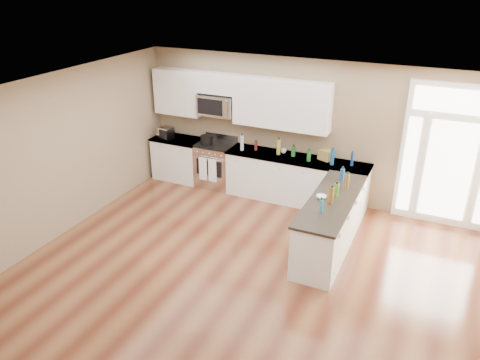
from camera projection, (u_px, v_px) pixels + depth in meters
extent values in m
plane|color=#522617|center=(219.00, 314.00, 6.40)|extent=(8.00, 8.00, 0.00)
plane|color=#897356|center=(311.00, 132.00, 9.12)|extent=(7.00, 0.00, 7.00)
plane|color=#897356|center=(14.00, 177.00, 7.15)|extent=(0.00, 8.00, 8.00)
plane|color=white|center=(214.00, 116.00, 5.24)|extent=(8.00, 8.00, 0.00)
cube|color=white|center=(179.00, 159.00, 10.35)|extent=(1.06, 0.62, 0.90)
cube|color=black|center=(180.00, 176.00, 10.52)|extent=(1.02, 0.52, 0.10)
cube|color=black|center=(178.00, 139.00, 10.16)|extent=(1.10, 0.66, 0.04)
cube|color=white|center=(296.00, 180.00, 9.32)|extent=(2.81, 0.62, 0.90)
cube|color=black|center=(295.00, 198.00, 9.49)|extent=(2.77, 0.52, 0.10)
cube|color=black|center=(297.00, 159.00, 9.13)|extent=(2.85, 0.66, 0.04)
cube|color=white|center=(330.00, 225.00, 7.71)|extent=(0.65, 2.28, 0.90)
cube|color=black|center=(328.00, 245.00, 7.88)|extent=(0.61, 2.18, 0.10)
cube|color=black|center=(332.00, 199.00, 7.52)|extent=(0.69, 2.32, 0.04)
cube|color=white|center=(178.00, 92.00, 9.87)|extent=(1.04, 0.33, 0.95)
cube|color=white|center=(281.00, 104.00, 8.99)|extent=(1.94, 0.33, 0.95)
cube|color=white|center=(217.00, 83.00, 9.40)|extent=(0.82, 0.33, 0.40)
cube|color=silver|center=(217.00, 105.00, 9.55)|extent=(0.78, 0.40, 0.42)
cube|color=black|center=(210.00, 107.00, 9.40)|extent=(0.56, 0.01, 0.32)
cube|color=white|center=(451.00, 157.00, 8.16)|extent=(1.70, 0.08, 2.60)
cube|color=white|center=(448.00, 171.00, 8.22)|extent=(0.78, 0.02, 1.80)
cube|color=white|center=(409.00, 165.00, 8.48)|extent=(0.22, 0.02, 1.80)
cube|color=white|center=(462.00, 102.00, 7.71)|extent=(1.50, 0.02, 0.40)
cube|color=silver|center=(216.00, 165.00, 10.00)|extent=(0.77, 0.63, 0.92)
cube|color=black|center=(216.00, 145.00, 9.80)|extent=(0.77, 0.60, 0.03)
cube|color=silver|center=(222.00, 137.00, 10.02)|extent=(0.77, 0.04, 0.14)
cube|color=black|center=(209.00, 168.00, 9.71)|extent=(0.58, 0.01, 0.34)
cylinder|color=silver|center=(208.00, 159.00, 9.60)|extent=(0.70, 0.02, 0.02)
cube|color=white|center=(203.00, 169.00, 9.73)|extent=(0.18, 0.02, 0.50)
cube|color=white|center=(212.00, 170.00, 9.65)|extent=(0.18, 0.02, 0.50)
cylinder|color=black|center=(207.00, 139.00, 9.75)|extent=(0.27, 0.27, 0.20)
cube|color=silver|center=(166.00, 133.00, 10.09)|extent=(0.34, 0.30, 0.25)
cube|color=olive|center=(326.00, 155.00, 8.98)|extent=(0.30, 0.26, 0.20)
imported|color=white|center=(161.00, 135.00, 10.28)|extent=(0.22, 0.22, 0.05)
imported|color=white|center=(321.00, 197.00, 7.49)|extent=(0.17, 0.17, 0.05)
imported|color=white|center=(284.00, 151.00, 9.33)|extent=(0.15, 0.15, 0.09)
cylinder|color=#19591E|center=(293.00, 151.00, 9.15)|extent=(0.08, 0.08, 0.20)
cylinder|color=navy|center=(332.00, 157.00, 8.73)|extent=(0.07, 0.07, 0.30)
cylinder|color=brown|center=(347.00, 181.00, 7.79)|extent=(0.07, 0.07, 0.26)
cylinder|color=olive|center=(279.00, 147.00, 9.22)|extent=(0.08, 0.08, 0.31)
cylinder|color=#26727F|center=(321.00, 206.00, 7.03)|extent=(0.06, 0.06, 0.21)
cylinder|color=#591919|center=(256.00, 146.00, 9.46)|extent=(0.06, 0.06, 0.18)
cylinder|color=#B2B2B7|center=(242.00, 143.00, 9.42)|extent=(0.07, 0.07, 0.32)
cylinder|color=navy|center=(352.00, 159.00, 8.70)|extent=(0.06, 0.06, 0.26)
cylinder|color=#3F7226|center=(336.00, 190.00, 7.54)|extent=(0.08, 0.08, 0.22)
cylinder|color=#19591E|center=(309.00, 156.00, 8.92)|extent=(0.08, 0.08, 0.21)
cylinder|color=navy|center=(342.00, 175.00, 8.10)|extent=(0.08, 0.08, 0.21)
cylinder|color=brown|center=(331.00, 195.00, 7.29)|extent=(0.08, 0.08, 0.28)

